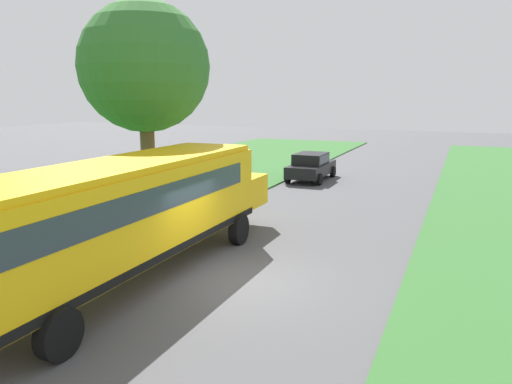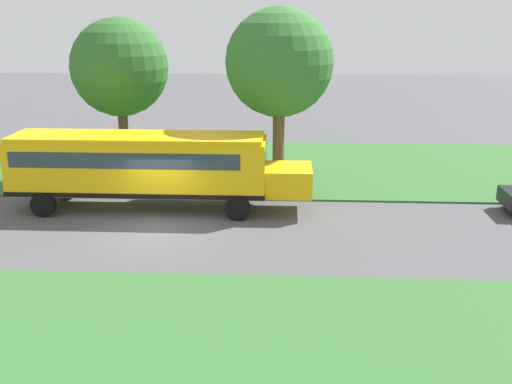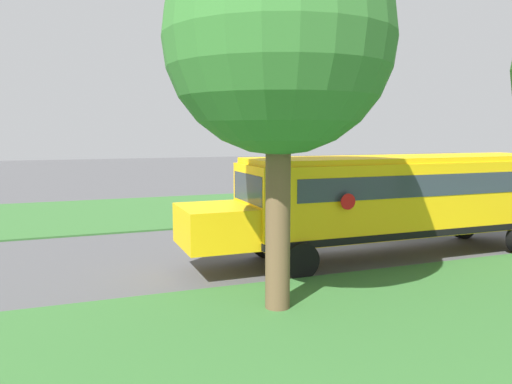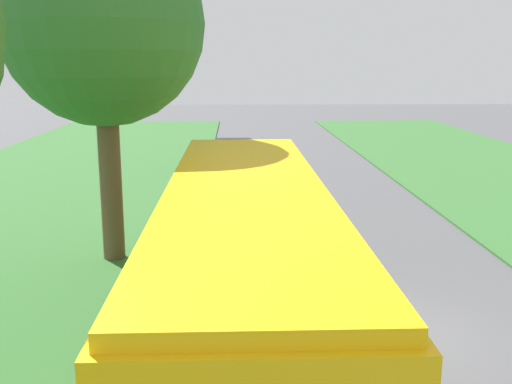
# 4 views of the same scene
# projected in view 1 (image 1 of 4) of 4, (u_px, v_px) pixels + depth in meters

# --- Properties ---
(ground_plane) EXTENTS (120.00, 120.00, 0.00)m
(ground_plane) POSITION_uv_depth(u_px,v_px,m) (238.00, 281.00, 13.09)
(ground_plane) COLOR #4C4C4F
(school_bus) EXTENTS (2.84, 12.42, 3.16)m
(school_bus) POSITION_uv_depth(u_px,v_px,m) (132.00, 208.00, 12.92)
(school_bus) COLOR yellow
(school_bus) RESTS_ON ground
(car_black_nearest) EXTENTS (2.02, 4.40, 1.56)m
(car_black_nearest) POSITION_uv_depth(u_px,v_px,m) (311.00, 165.00, 28.47)
(car_black_nearest) COLOR black
(car_black_nearest) RESTS_ON ground
(oak_tree_roadside_mid) EXTENTS (4.82, 4.82, 8.24)m
(oak_tree_roadside_mid) POSITION_uv_depth(u_px,v_px,m) (147.00, 65.00, 18.23)
(oak_tree_roadside_mid) COLOR brown
(oak_tree_roadside_mid) RESTS_ON ground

